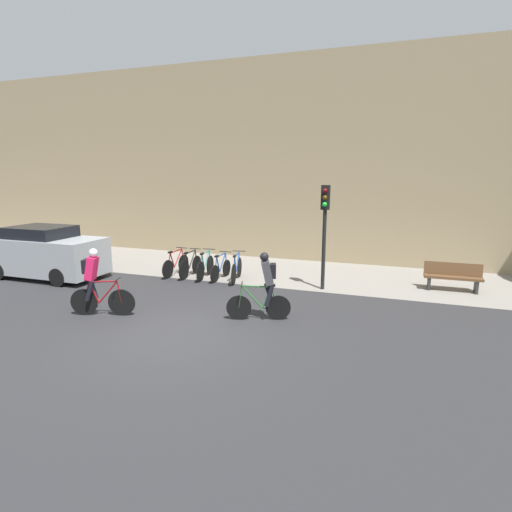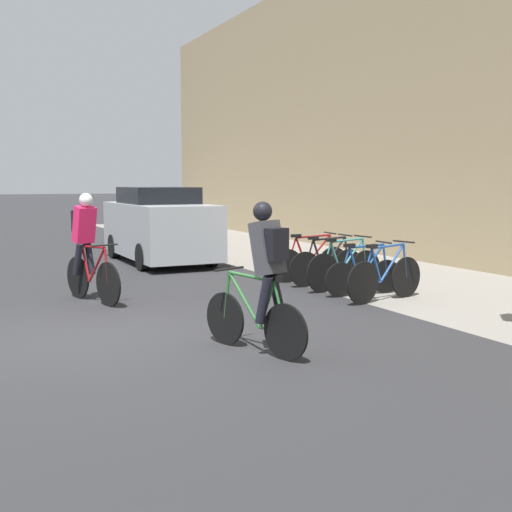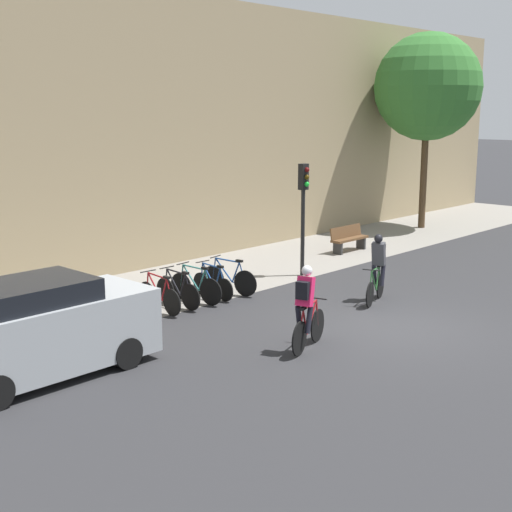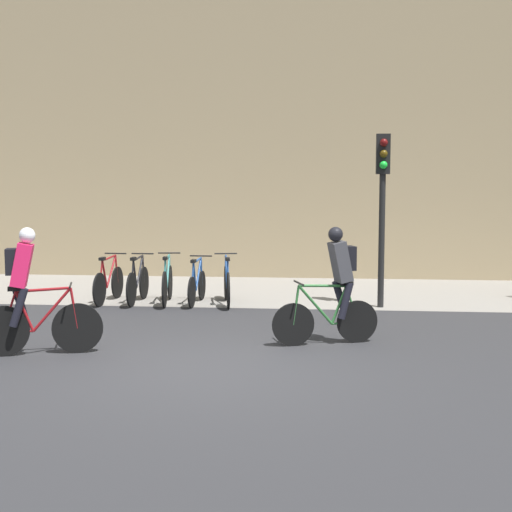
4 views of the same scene
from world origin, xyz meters
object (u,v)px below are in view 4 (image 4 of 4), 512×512
object	(u,v)px
cyclist_grey	(337,281)
parked_bike_3	(197,285)
parked_bike_2	(167,283)
parked_bike_1	(138,283)
traffic_light_pole	(383,187)
parked_bike_0	(109,283)
parked_bike_4	(227,284)
cyclist_pink	(28,289)

from	to	relation	value
cyclist_grey	parked_bike_3	bearing A→B (deg)	129.26
parked_bike_2	parked_bike_1	bearing A→B (deg)	180.00
parked_bike_2	traffic_light_pole	world-z (taller)	traffic_light_pole
parked_bike_0	traffic_light_pole	bearing A→B (deg)	-0.71
parked_bike_3	parked_bike_4	size ratio (longest dim) A/B	0.90
parked_bike_2	parked_bike_4	distance (m)	1.21
cyclist_pink	parked_bike_3	size ratio (longest dim) A/B	1.16
parked_bike_1	parked_bike_2	bearing A→B (deg)	-0.00
cyclist_grey	parked_bike_1	world-z (taller)	cyclist_grey
cyclist_grey	traffic_light_pole	size ratio (longest dim) A/B	0.53
cyclist_grey	parked_bike_4	bearing A→B (deg)	122.42
parked_bike_0	cyclist_grey	bearing A→B (deg)	-36.28
cyclist_grey	parked_bike_0	xyz separation A→B (m)	(-4.52, 3.32, -0.55)
cyclist_pink	parked_bike_0	size ratio (longest dim) A/B	1.06
traffic_light_pole	parked_bike_0	bearing A→B (deg)	179.29
cyclist_pink	traffic_light_pole	world-z (taller)	traffic_light_pole
parked_bike_3	parked_bike_1	bearing A→B (deg)	179.96
cyclist_pink	parked_bike_0	world-z (taller)	cyclist_pink
parked_bike_1	parked_bike_3	bearing A→B (deg)	-0.04
parked_bike_1	parked_bike_3	distance (m)	1.21
parked_bike_4	parked_bike_2	bearing A→B (deg)	179.98
parked_bike_1	parked_bike_4	world-z (taller)	parked_bike_4
parked_bike_1	parked_bike_4	bearing A→B (deg)	-0.01
cyclist_grey	parked_bike_0	size ratio (longest dim) A/B	1.04
cyclist_pink	parked_bike_2	xyz separation A→B (m)	(0.98, 4.45, -0.53)
parked_bike_0	parked_bike_1	bearing A→B (deg)	0.09
parked_bike_0	parked_bike_4	xyz separation A→B (m)	(2.41, 0.00, 0.01)
traffic_light_pole	parked_bike_3	bearing A→B (deg)	178.93
cyclist_grey	parked_bike_4	xyz separation A→B (m)	(-2.11, 3.32, -0.53)
parked_bike_0	parked_bike_1	distance (m)	0.60
parked_bike_1	parked_bike_2	world-z (taller)	parked_bike_2
parked_bike_3	traffic_light_pole	distance (m)	4.11
parked_bike_3	traffic_light_pole	size ratio (longest dim) A/B	0.47
parked_bike_0	parked_bike_2	size ratio (longest dim) A/B	0.99
parked_bike_0	cyclist_pink	bearing A→B (deg)	-87.07
cyclist_pink	cyclist_grey	xyz separation A→B (m)	(4.29, 1.13, 0.00)
cyclist_pink	traffic_light_pole	bearing A→B (deg)	40.09
parked_bike_0	traffic_light_pole	world-z (taller)	traffic_light_pole
cyclist_pink	parked_bike_4	distance (m)	4.99
parked_bike_3	parked_bike_4	distance (m)	0.61
parked_bike_1	cyclist_pink	bearing A→B (deg)	-94.81
cyclist_grey	parked_bike_2	size ratio (longest dim) A/B	1.02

